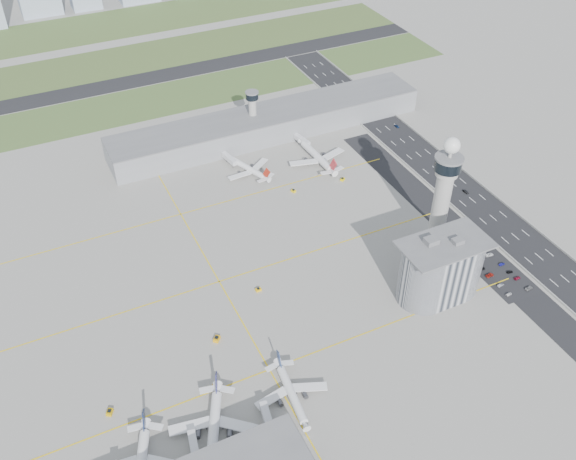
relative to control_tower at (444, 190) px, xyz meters
name	(u,v)px	position (x,y,z in m)	size (l,w,h in m)	color
ground	(320,296)	(-72.00, -8.00, -35.04)	(1000.00, 1000.00, 0.00)	#9E9B93
grass_strip_0	(148,102)	(-92.00, 217.00, -35.00)	(480.00, 50.00, 0.08)	#3D5829
grass_strip_1	(122,62)	(-92.00, 292.00, -35.00)	(480.00, 60.00, 0.08)	#405327
grass_strip_2	(99,27)	(-92.00, 372.00, -35.00)	(480.00, 70.00, 0.08)	#3D5829
runway	(134,81)	(-92.00, 254.00, -34.98)	(480.00, 22.00, 0.10)	black
highway	(508,230)	(43.00, -8.00, -34.99)	(28.00, 500.00, 0.10)	black
barrier_left	(487,236)	(29.00, -8.00, -34.44)	(0.60, 500.00, 1.20)	#9E9E99
barrier_right	(528,222)	(57.00, -8.00, -34.44)	(0.60, 500.00, 1.20)	#9E9E99
landside_road	(483,254)	(18.00, -18.00, -35.00)	(18.00, 260.00, 0.08)	black
parking_lot	(495,270)	(16.00, -30.00, -34.99)	(20.00, 44.00, 0.10)	black
taxiway_line_h_0	(269,370)	(-112.00, -38.00, -35.04)	(260.00, 0.60, 0.01)	yellow
taxiway_line_h_1	(219,282)	(-112.00, 22.00, -35.04)	(260.00, 0.60, 0.01)	yellow
taxiway_line_h_2	(181,214)	(-112.00, 82.00, -35.04)	(260.00, 0.60, 0.01)	yellow
taxiway_line_v	(219,282)	(-112.00, 22.00, -35.04)	(0.60, 260.00, 0.01)	yellow
control_tower	(444,190)	(0.00, 0.00, 0.00)	(14.00, 14.00, 64.50)	#ADAAA5
secondary_tower	(253,110)	(-42.00, 142.00, -16.24)	(8.60, 8.60, 31.90)	#ADAAA5
admin_building	(441,268)	(-20.01, -30.00, -19.74)	(42.00, 24.00, 33.50)	#B2B2B7
terminal_pier	(268,123)	(-32.00, 140.00, -27.14)	(210.00, 32.00, 15.80)	gray
airplane_near_b	(213,425)	(-144.13, -57.04, -29.13)	(42.23, 35.89, 11.82)	white
airplane_near_c	(292,391)	(-109.84, -55.55, -29.89)	(36.82, 31.30, 10.31)	white
airplane_far_a	(248,165)	(-61.82, 104.07, -29.90)	(36.69, 31.19, 10.27)	white
airplane_far_b	(317,152)	(-18.57, 97.15, -28.78)	(44.71, 38.01, 12.52)	white
jet_bridge_near_2	(272,435)	(-125.00, -69.00, -32.19)	(14.00, 3.00, 5.70)	silver
jet_bridge_far_0	(224,155)	(-70.00, 124.00, -32.19)	(14.00, 3.00, 5.70)	silver
jet_bridge_far_1	(296,137)	(-20.00, 124.00, -32.19)	(14.00, 3.00, 5.70)	silver
tug_0	(110,412)	(-178.57, -30.18, -34.12)	(2.19, 3.19, 1.85)	#CF9E06
tug_1	(216,386)	(-135.88, -36.85, -34.15)	(2.11, 3.07, 1.79)	#CD9505
tug_2	(217,339)	(-126.36, -12.80, -34.05)	(2.35, 3.42, 1.99)	#F7A70A
tug_3	(258,289)	(-97.07, 7.93, -34.25)	(1.87, 2.73, 1.58)	#F2B40A
tug_4	(293,191)	(-45.94, 73.96, -34.24)	(1.89, 2.75, 1.60)	yellow
tug_5	(343,179)	(-14.32, 71.85, -34.24)	(1.88, 2.74, 1.59)	#F4D200
car_lot_0	(509,294)	(10.21, -47.01, -34.45)	(1.40, 3.48, 1.19)	silver
car_lot_1	(501,285)	(10.86, -40.32, -34.43)	(1.29, 3.71, 1.22)	gray
car_lot_2	(490,275)	(10.59, -32.39, -34.42)	(2.05, 4.45, 1.24)	#B4251A
car_lot_3	(481,269)	(9.86, -26.77, -34.42)	(1.74, 4.27, 1.24)	black
car_lot_4	(474,258)	(11.89, -18.50, -34.45)	(1.39, 3.45, 1.17)	#171050
car_lot_5	(466,250)	(11.89, -12.16, -34.49)	(1.17, 3.35, 1.10)	white
car_lot_6	(529,288)	(21.81, -47.95, -34.44)	(1.99, 4.32, 1.20)	gray
car_lot_7	(517,278)	(21.58, -39.91, -34.50)	(1.52, 3.74, 1.08)	maroon
car_lot_8	(510,272)	(21.26, -34.84, -34.48)	(1.32, 3.29, 1.12)	black
car_lot_9	(502,264)	(21.45, -28.59, -34.49)	(1.16, 3.33, 1.10)	navy
car_lot_10	(489,255)	(20.40, -20.12, -34.42)	(2.05, 4.44, 1.24)	white
car_lot_11	(481,243)	(22.20, -10.96, -34.40)	(1.79, 4.41, 1.28)	#9599A2
car_hw_1	(466,192)	(44.02, 29.79, -34.40)	(1.37, 3.92, 1.29)	black
car_hw_2	(397,126)	(49.50, 110.73, -34.49)	(1.82, 3.95, 1.10)	navy
car_hw_4	(336,92)	(36.21, 171.65, -34.44)	(1.42, 3.53, 1.20)	gray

